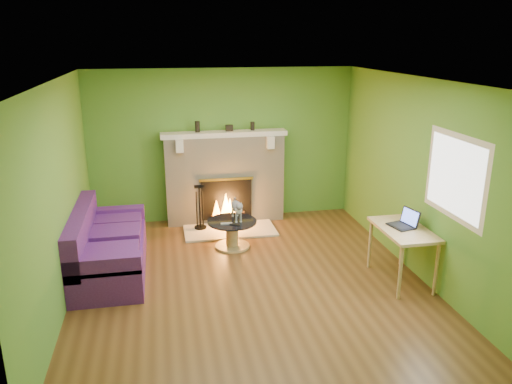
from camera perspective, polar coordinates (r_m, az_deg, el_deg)
floor at (r=6.69m, az=-0.77°, el=-10.09°), size 5.00×5.00×0.00m
ceiling at (r=5.96m, az=-0.87°, el=12.69°), size 5.00×5.00×0.00m
wall_back at (r=8.60m, az=-3.81°, el=5.32°), size 5.00×0.00×5.00m
wall_front at (r=3.94m, az=5.81°, el=-9.65°), size 5.00×0.00×5.00m
wall_left at (r=6.23m, az=-21.63°, el=-0.55°), size 0.00×5.00×5.00m
wall_right at (r=6.95m, az=17.76°, el=1.63°), size 0.00×5.00×5.00m
window_frame at (r=6.14m, az=21.84°, el=1.62°), size 0.00×1.20×1.20m
window_pane at (r=6.14m, az=21.78°, el=1.61°), size 0.00×1.06×1.06m
fireplace at (r=8.55m, az=-3.58°, el=1.61°), size 2.10×0.46×1.58m
hearth at (r=8.31m, az=-3.01°, el=-4.37°), size 1.50×0.75×0.03m
mantel at (r=8.36m, az=-3.66°, el=6.65°), size 2.10×0.28×0.08m
sofa at (r=7.10m, az=-16.78°, el=-6.16°), size 0.90×1.98×0.89m
coffee_table at (r=7.62m, az=-2.74°, el=-4.57°), size 0.75×0.75×0.42m
desk at (r=6.71m, az=16.48°, el=-4.70°), size 0.58×1.00×0.74m
cat at (r=7.55m, az=-2.24°, el=-1.93°), size 0.22×0.55×0.34m
remote_silver at (r=7.43m, az=-3.39°, el=-3.61°), size 0.17×0.05×0.02m
remote_black at (r=7.39m, az=-2.40°, el=-3.72°), size 0.16×0.11×0.02m
laptop at (r=6.67m, az=16.29°, el=-2.89°), size 0.34×0.37×0.24m
fire_tools at (r=8.26m, az=-6.44°, el=-1.68°), size 0.20×0.20×0.75m
mantel_vase_left at (r=8.32m, az=-6.71°, el=7.42°), size 0.08×0.08×0.18m
mantel_vase_right at (r=8.44m, az=-0.41°, el=7.55°), size 0.07×0.07×0.14m
mantel_box at (r=8.38m, az=-3.08°, el=7.31°), size 0.12×0.08×0.10m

